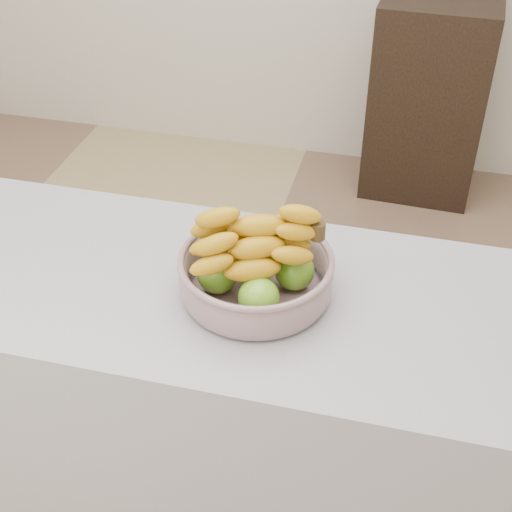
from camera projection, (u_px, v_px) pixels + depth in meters
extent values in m
plane|color=tan|center=(192.00, 434.00, 2.36)|extent=(4.00, 4.00, 0.00)
cube|color=gray|center=(150.00, 406.00, 1.88)|extent=(2.00, 0.60, 0.90)
cube|color=black|center=(428.00, 100.00, 3.34)|extent=(0.53, 0.44, 0.93)
cylinder|color=#8B9AA7|center=(256.00, 290.00, 1.55)|extent=(0.28, 0.28, 0.01)
torus|color=#8B9AA7|center=(256.00, 260.00, 1.49)|extent=(0.33, 0.33, 0.02)
sphere|color=#5AA51C|center=(259.00, 297.00, 1.45)|extent=(0.09, 0.09, 0.09)
sphere|color=#5AA51C|center=(295.00, 271.00, 1.52)|extent=(0.09, 0.09, 0.09)
sphere|color=#5AA51C|center=(253.00, 249.00, 1.58)|extent=(0.09, 0.09, 0.09)
sphere|color=#5AA51C|center=(217.00, 274.00, 1.51)|extent=(0.09, 0.09, 0.09)
ellipsoid|color=orange|center=(252.00, 270.00, 1.44)|extent=(0.21, 0.13, 0.05)
ellipsoid|color=orange|center=(251.00, 254.00, 1.48)|extent=(0.21, 0.11, 0.05)
ellipsoid|color=orange|center=(249.00, 239.00, 1.53)|extent=(0.21, 0.09, 0.05)
ellipsoid|color=orange|center=(257.00, 247.00, 1.44)|extent=(0.21, 0.14, 0.05)
ellipsoid|color=orange|center=(255.00, 231.00, 1.49)|extent=(0.21, 0.07, 0.05)
ellipsoid|color=orange|center=(259.00, 226.00, 1.44)|extent=(0.21, 0.11, 0.05)
cylinder|color=#3D2B13|center=(318.00, 231.00, 1.46)|extent=(0.03, 0.03, 0.04)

